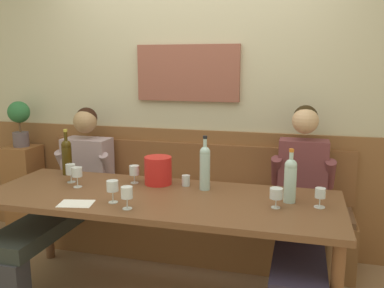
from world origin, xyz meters
The scene contains 21 objects.
room_wall_back centered at (0.00, 1.09, 1.40)m, with size 6.80×0.12×2.80m.
wood_wainscot_panel centered at (0.00, 1.04, 0.53)m, with size 6.80×0.03×1.05m, color brown.
wall_bench centered at (0.00, 0.83, 0.28)m, with size 2.67×0.42×0.94m.
dining_table centered at (0.00, 0.10, 0.68)m, with size 2.37×0.85×0.76m.
person_center_left_seat centered at (-0.92, 0.44, 0.61)m, with size 0.51×1.32×1.24m.
person_center_right_seat centered at (0.92, 0.44, 0.63)m, with size 0.47×1.31×1.31m.
ice_bucket centered at (-0.10, 0.35, 0.86)m, with size 0.20×0.20×0.20m, color red.
wine_bottle_green_tall centered at (0.84, 0.19, 0.91)m, with size 0.08×0.08×0.34m.
wine_bottle_clear_water centered at (-0.88, 0.42, 0.91)m, with size 0.08×0.08×0.36m.
wine_bottle_amber_mid centered at (0.26, 0.31, 0.92)m, with size 0.07×0.07×0.38m.
wine_glass_right_end centered at (-0.10, -0.19, 0.85)m, with size 0.07×0.07×0.14m.
wine_glass_left_end centered at (1.02, 0.14, 0.84)m, with size 0.07×0.07×0.12m.
wine_glass_center_front centered at (-0.23, -0.11, 0.86)m, with size 0.07×0.07×0.14m.
wine_glass_by_bottle centered at (-0.27, 0.33, 0.85)m, with size 0.07×0.07×0.13m.
wine_glass_mid_left centered at (0.77, 0.06, 0.85)m, with size 0.08×0.08×0.12m.
wine_glass_near_bucket centered at (-0.62, 0.13, 0.86)m, with size 0.07×0.07×0.14m.
wine_glass_mid_right centered at (-0.73, 0.22, 0.85)m, with size 0.07×0.07×0.14m.
water_tumbler_right centered at (0.11, 0.36, 0.79)m, with size 0.06×0.06×0.08m, color silver.
tasting_sheet_left_guest centered at (-0.45, -0.19, 0.76)m, with size 0.21×0.15×0.00m, color white.
corner_pedestal centered at (-1.64, 0.86, 0.43)m, with size 0.28×0.28×0.86m, color brown.
potted_plant centered at (-1.64, 0.86, 1.11)m, with size 0.20×0.20×0.42m.
Camera 1 is at (0.89, -2.37, 1.62)m, focal length 38.52 mm.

